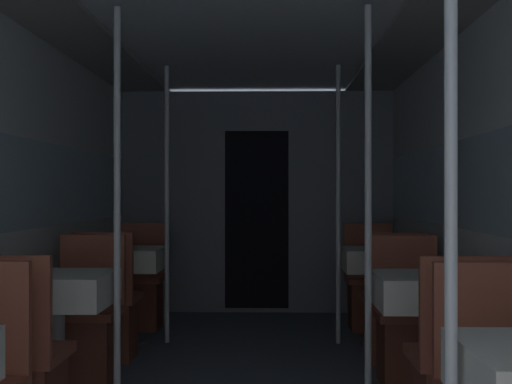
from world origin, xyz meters
TOP-DOWN VIEW (x-y plane):
  - wall_left at (-1.40, 2.87)m, footprint 0.05×8.54m
  - wall_right at (1.40, 2.87)m, footprint 0.05×8.54m
  - ceiling_panel at (0.00, 2.87)m, footprint 2.79×8.54m
  - bulkhead_far at (0.00, 6.04)m, footprint 2.74×0.09m
  - dining_table_left_1 at (-1.02, 2.73)m, footprint 0.59×0.59m
  - chair_left_far_1 at (-1.02, 3.33)m, footprint 0.43×0.43m
  - support_pole_left_1 at (-0.69, 2.73)m, footprint 0.04×0.04m
  - dining_table_left_2 at (-1.02, 4.55)m, footprint 0.59×0.59m
  - chair_left_near_2 at (-1.02, 3.94)m, footprint 0.43×0.43m
  - chair_left_far_2 at (-1.02, 5.15)m, footprint 0.43×0.43m
  - support_pole_left_2 at (-0.69, 4.55)m, footprint 0.04×0.04m
  - support_pole_right_0 at (0.69, 0.91)m, footprint 0.04×0.04m
  - dining_table_right_1 at (1.02, 2.73)m, footprint 0.59×0.59m
  - chair_right_far_1 at (1.02, 3.33)m, footprint 0.43×0.43m
  - support_pole_right_1 at (0.69, 2.73)m, footprint 0.04×0.04m
  - dining_table_right_2 at (1.02, 4.55)m, footprint 0.59×0.59m
  - chair_right_near_2 at (1.02, 3.94)m, footprint 0.43×0.43m
  - chair_right_far_2 at (1.02, 5.15)m, footprint 0.43×0.43m
  - support_pole_right_2 at (0.69, 4.55)m, footprint 0.04×0.04m

SIDE VIEW (x-z plane):
  - chair_left_far_1 at x=-1.02m, z-range -0.17..0.76m
  - chair_left_near_2 at x=-1.02m, z-range -0.17..0.76m
  - chair_left_far_2 at x=-1.02m, z-range -0.17..0.76m
  - chair_right_far_1 at x=1.02m, z-range -0.17..0.76m
  - chair_right_near_2 at x=1.02m, z-range -0.17..0.76m
  - chair_right_far_2 at x=1.02m, z-range -0.17..0.76m
  - dining_table_left_1 at x=-1.02m, z-range 0.26..1.02m
  - dining_table_left_2 at x=-1.02m, z-range 0.26..1.02m
  - dining_table_right_1 at x=1.02m, z-range 0.26..1.02m
  - dining_table_right_2 at x=1.02m, z-range 0.26..1.02m
  - bulkhead_far at x=0.00m, z-range 0.00..2.22m
  - support_pole_left_1 at x=-0.69m, z-range 0.00..2.23m
  - support_pole_left_2 at x=-0.69m, z-range 0.00..2.23m
  - support_pole_right_0 at x=0.69m, z-range 0.00..2.23m
  - support_pole_right_1 at x=0.69m, z-range 0.00..2.23m
  - support_pole_right_2 at x=0.69m, z-range 0.00..2.23m
  - wall_left at x=-1.40m, z-range 0.02..2.25m
  - wall_right at x=1.40m, z-range 0.02..2.25m
  - ceiling_panel at x=0.00m, z-range 2.24..2.31m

